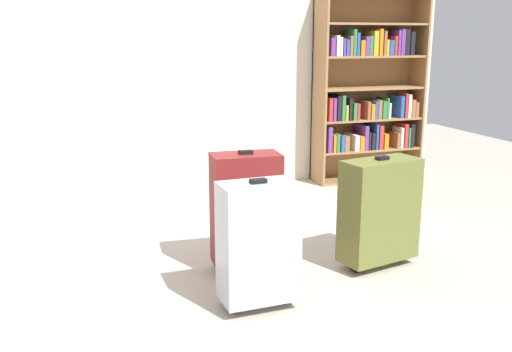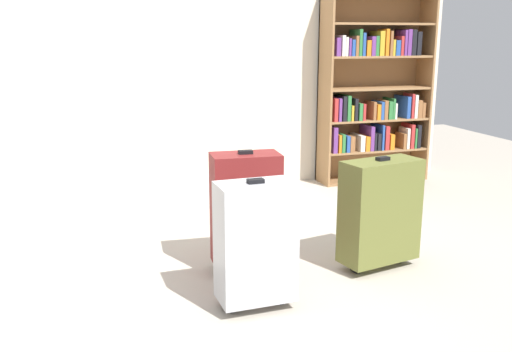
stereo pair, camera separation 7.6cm
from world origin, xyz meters
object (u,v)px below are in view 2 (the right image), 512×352
(suitcase_olive, at_px, (380,211))
(suitcase_silver, at_px, (256,242))
(suitcase_dark_red, at_px, (246,209))
(bookshelf, at_px, (374,91))

(suitcase_olive, height_order, suitcase_silver, same)
(suitcase_dark_red, distance_m, suitcase_silver, 0.48)
(suitcase_silver, bearing_deg, suitcase_olive, 18.83)
(bookshelf, relative_size, suitcase_olive, 2.57)
(bookshelf, xyz_separation_m, suitcase_silver, (-1.80, -2.22, -0.49))
(suitcase_dark_red, xyz_separation_m, suitcase_olive, (0.75, -0.19, -0.02))
(suitcase_dark_red, relative_size, suitcase_silver, 1.07)
(bookshelf, relative_size, suitcase_silver, 2.57)
(suitcase_olive, bearing_deg, suitcase_dark_red, 166.08)
(suitcase_dark_red, bearing_deg, bookshelf, 45.62)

